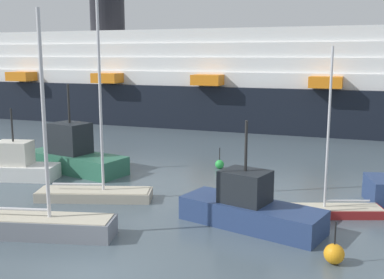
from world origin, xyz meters
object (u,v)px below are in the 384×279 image
(channel_buoy_0, at_px, (220,164))
(channel_buoy_2, at_px, (334,254))
(fishing_boat_2, at_px, (74,155))
(sailboat_2, at_px, (95,190))
(sailboat_4, at_px, (38,223))
(cruise_ship, at_px, (223,83))
(fishing_boat_0, at_px, (12,166))
(fishing_boat_3, at_px, (250,208))
(sailboat_0, at_px, (332,208))

(channel_buoy_0, bearing_deg, channel_buoy_2, -57.68)
(fishing_boat_2, xyz_separation_m, channel_buoy_0, (9.40, 4.02, -0.81))
(sailboat_2, height_order, sailboat_4, sailboat_2)
(sailboat_2, relative_size, cruise_ship, 0.14)
(fishing_boat_0, height_order, cruise_ship, cruise_ship)
(sailboat_4, height_order, channel_buoy_0, sailboat_4)
(fishing_boat_3, height_order, cruise_ship, cruise_ship)
(channel_buoy_2, bearing_deg, fishing_boat_2, 152.38)
(fishing_boat_0, relative_size, fishing_boat_2, 0.79)
(cruise_ship, bearing_deg, sailboat_4, -86.52)
(fishing_boat_0, height_order, channel_buoy_0, fishing_boat_0)
(sailboat_4, height_order, fishing_boat_2, sailboat_4)
(sailboat_0, height_order, fishing_boat_3, sailboat_0)
(channel_buoy_0, bearing_deg, sailboat_4, -105.87)
(fishing_boat_2, distance_m, channel_buoy_2, 20.16)
(channel_buoy_0, distance_m, cruise_ship, 22.83)
(sailboat_0, xyz_separation_m, fishing_boat_0, (-20.16, 0.47, 0.49))
(fishing_boat_2, distance_m, fishing_boat_3, 15.29)
(sailboat_4, xyz_separation_m, channel_buoy_2, (12.66, 1.42, -0.17))
(sailboat_0, relative_size, fishing_boat_3, 1.17)
(fishing_boat_0, height_order, fishing_boat_2, fishing_boat_2)
(fishing_boat_3, relative_size, channel_buoy_2, 4.20)
(sailboat_0, relative_size, fishing_boat_0, 1.32)
(fishing_boat_3, bearing_deg, sailboat_2, 8.31)
(sailboat_0, relative_size, sailboat_2, 0.72)
(sailboat_2, xyz_separation_m, cruise_ship, (-1.18, 30.88, 4.30))
(channel_buoy_2, bearing_deg, fishing_boat_0, 163.17)
(sailboat_0, bearing_deg, sailboat_2, -11.76)
(fishing_boat_2, relative_size, cruise_ship, 0.09)
(sailboat_2, distance_m, fishing_boat_3, 9.18)
(channel_buoy_2, relative_size, cruise_ship, 0.02)
(channel_buoy_2, bearing_deg, fishing_boat_3, 143.96)
(sailboat_0, height_order, channel_buoy_2, sailboat_0)
(fishing_boat_2, bearing_deg, sailboat_0, -178.82)
(fishing_boat_3, bearing_deg, fishing_boat_0, 4.54)
(fishing_boat_0, bearing_deg, fishing_boat_2, 36.44)
(cruise_ship, bearing_deg, channel_buoy_2, -66.86)
(sailboat_2, xyz_separation_m, fishing_boat_0, (-7.45, 2.10, 0.35))
(fishing_boat_0, bearing_deg, sailboat_2, -28.83)
(fishing_boat_0, distance_m, channel_buoy_0, 14.04)
(fishing_boat_2, height_order, channel_buoy_0, fishing_boat_2)
(fishing_boat_0, height_order, channel_buoy_2, fishing_boat_0)
(fishing_boat_0, height_order, fishing_boat_3, fishing_boat_3)
(sailboat_2, bearing_deg, cruise_ship, 75.17)
(fishing_boat_2, distance_m, cruise_ship, 26.15)
(fishing_boat_0, distance_m, fishing_boat_2, 4.13)
(sailboat_4, xyz_separation_m, fishing_boat_0, (-7.87, 7.62, 0.30))
(sailboat_0, height_order, sailboat_4, sailboat_4)
(sailboat_2, distance_m, fishing_boat_2, 7.11)
(sailboat_0, bearing_deg, sailboat_4, 11.10)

